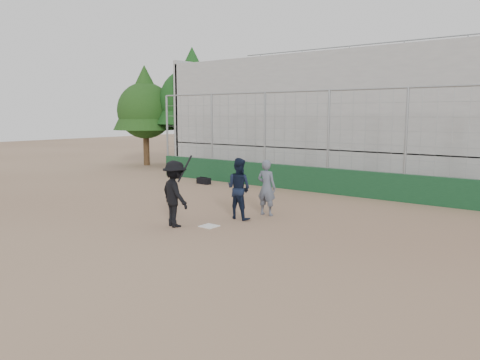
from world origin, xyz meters
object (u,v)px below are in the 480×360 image
Objects in this scene: batter_at_plate at (175,194)px; catcher_crouched at (239,199)px; equipment_bag at (204,181)px; umpire at (266,190)px.

batter_at_plate is 2.01m from catcher_crouched.
equipment_bag is at bearing 140.46° from catcher_crouched.
catcher_crouched is at bearing 65.51° from batter_at_plate.
batter_at_plate is 7.99m from equipment_bag.
equipment_bag is (-4.73, 6.39, -0.78)m from batter_at_plate.
batter_at_plate is at bearing -53.47° from equipment_bag.
catcher_crouched is at bearing 67.59° from umpire.
batter_at_plate is 1.28× the size of umpire.
catcher_crouched is 1.83× the size of equipment_bag.
umpire is at bearing 69.76° from catcher_crouched.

